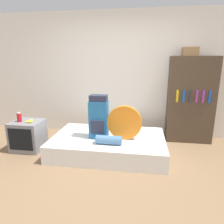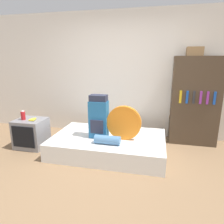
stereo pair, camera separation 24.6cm
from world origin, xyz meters
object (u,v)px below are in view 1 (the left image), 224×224
object	(u,v)px
canister	(19,117)
backpack	(99,117)
tent_bag	(124,123)
sleeping_roll	(109,140)
cardboard_box	(190,52)
bookshelf	(191,100)
television	(28,135)

from	to	relation	value
canister	backpack	bearing A→B (deg)	2.42
backpack	tent_bag	xyz separation A→B (m)	(0.44, -0.01, -0.07)
sleeping_roll	cardboard_box	bearing A→B (deg)	40.52
tent_bag	canister	size ratio (longest dim) A/B	3.45
canister	bookshelf	bearing A→B (deg)	16.68
tent_bag	bookshelf	distance (m)	1.54
backpack	canister	bearing A→B (deg)	-177.58
backpack	bookshelf	world-z (taller)	bookshelf
sleeping_roll	bookshelf	world-z (taller)	bookshelf
backpack	tent_bag	distance (m)	0.45
cardboard_box	tent_bag	bearing A→B (deg)	-141.39
television	bookshelf	xyz separation A→B (m)	(3.00, 0.90, 0.57)
bookshelf	cardboard_box	bearing A→B (deg)	161.32
backpack	canister	distance (m)	1.44
backpack	bookshelf	distance (m)	1.90
sleeping_roll	bookshelf	distance (m)	1.91
television	bookshelf	distance (m)	3.19
backpack	cardboard_box	xyz separation A→B (m)	(1.58, 0.90, 1.10)
tent_bag	bookshelf	world-z (taller)	bookshelf
television	cardboard_box	distance (m)	3.41
tent_bag	bookshelf	xyz separation A→B (m)	(1.23, 0.88, 0.25)
tent_bag	canister	world-z (taller)	tent_bag
tent_bag	canister	distance (m)	1.89
tent_bag	television	size ratio (longest dim) A/B	1.08
tent_bag	sleeping_roll	xyz separation A→B (m)	(-0.23, -0.26, -0.22)
backpack	sleeping_roll	bearing A→B (deg)	-50.64
tent_bag	bookshelf	size ratio (longest dim) A/B	0.35
backpack	television	distance (m)	1.39
tent_bag	cardboard_box	bearing A→B (deg)	38.61
backpack	television	bearing A→B (deg)	-178.61
cardboard_box	sleeping_roll	bearing A→B (deg)	-139.48
television	cardboard_box	world-z (taller)	cardboard_box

